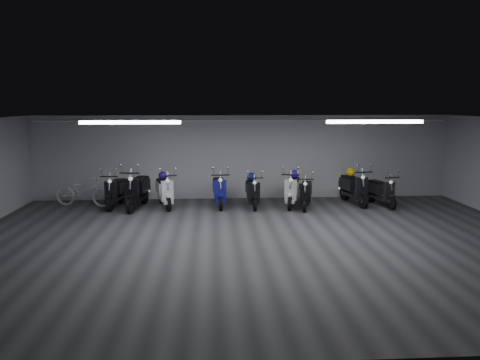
{
  "coord_description": "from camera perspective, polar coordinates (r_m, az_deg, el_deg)",
  "views": [
    {
      "loc": [
        -1.05,
        -10.19,
        3.2
      ],
      "look_at": [
        -0.26,
        2.5,
        1.05
      ],
      "focal_mm": 34.16,
      "sensor_mm": 36.0,
      "label": 1
    }
  ],
  "objects": [
    {
      "name": "helmet_0",
      "position": [
        14.28,
        1.47,
        0.38
      ],
      "size": [
        0.28,
        0.28,
        0.28
      ],
      "primitive_type": "sphere",
      "color": "navy",
      "rests_on": "scooter_5"
    },
    {
      "name": "scooter_1",
      "position": [
        14.24,
        -12.72,
        -0.58
      ],
      "size": [
        0.98,
        2.08,
        1.48
      ],
      "primitive_type": null,
      "rotation": [
        0.0,
        0.0,
        -0.16
      ],
      "color": "black",
      "rests_on": "floor"
    },
    {
      "name": "bicycle",
      "position": [
        15.05,
        -19.02,
        -0.89
      ],
      "size": [
        1.94,
        1.05,
        1.19
      ],
      "primitive_type": "imported",
      "rotation": [
        0.0,
        0.0,
        1.34
      ],
      "color": "silver",
      "rests_on": "floor"
    },
    {
      "name": "helmet_2",
      "position": [
        14.45,
        -9.63,
        0.55
      ],
      "size": [
        0.27,
        0.27,
        0.27
      ],
      "primitive_type": "sphere",
      "color": "#240C8E",
      "rests_on": "scooter_2"
    },
    {
      "name": "fluor_strip_right",
      "position": [
        11.9,
        16.47,
        7.0
      ],
      "size": [
        2.4,
        0.18,
        0.08
      ],
      "primitive_type": "cube",
      "color": "white",
      "rests_on": "ceiling"
    },
    {
      "name": "scooter_0",
      "position": [
        14.59,
        -15.33,
        -0.78
      ],
      "size": [
        0.75,
        1.82,
        1.32
      ],
      "primitive_type": null,
      "rotation": [
        0.0,
        0.0,
        -0.09
      ],
      "color": "black",
      "rests_on": "floor"
    },
    {
      "name": "scooter_6",
      "position": [
        14.27,
        6.59,
        -0.64
      ],
      "size": [
        1.11,
        1.92,
        1.36
      ],
      "primitive_type": null,
      "rotation": [
        0.0,
        0.0,
        -0.29
      ],
      "color": "silver",
      "rests_on": "floor"
    },
    {
      "name": "scooter_4",
      "position": [
        14.21,
        -2.62,
        -0.65
      ],
      "size": [
        0.7,
        1.84,
        1.34
      ],
      "primitive_type": null,
      "rotation": [
        0.0,
        0.0,
        0.05
      ],
      "color": "navy",
      "rests_on": "floor"
    },
    {
      "name": "helmet_3",
      "position": [
        15.11,
        13.65,
        0.96
      ],
      "size": [
        0.27,
        0.27,
        0.27
      ],
      "primitive_type": "sphere",
      "color": "gold",
      "rests_on": "scooter_8"
    },
    {
      "name": "scooter_9",
      "position": [
        14.92,
        17.23,
        -0.82
      ],
      "size": [
        0.92,
        1.73,
        1.22
      ],
      "primitive_type": null,
      "rotation": [
        0.0,
        0.0,
        0.24
      ],
      "color": "black",
      "rests_on": "floor"
    },
    {
      "name": "back_wall",
      "position": [
        15.33,
        0.41,
        2.86
      ],
      "size": [
        14.0,
        0.01,
        2.8
      ],
      "primitive_type": "cube",
      "color": "#A8A8AA",
      "rests_on": "ground"
    },
    {
      "name": "scooter_7",
      "position": [
        14.09,
        8.25,
        -1.07
      ],
      "size": [
        0.96,
        1.74,
        1.23
      ],
      "primitive_type": null,
      "rotation": [
        0.0,
        0.0,
        -0.26
      ],
      "color": "black",
      "rests_on": "floor"
    },
    {
      "name": "ceiling",
      "position": [
        10.25,
        2.36,
        7.38
      ],
      "size": [
        14.0,
        10.0,
        0.01
      ],
      "primitive_type": "cube",
      "color": "gray",
      "rests_on": "ground"
    },
    {
      "name": "scooter_5",
      "position": [
        14.1,
        1.58,
        -0.93
      ],
      "size": [
        0.62,
        1.69,
        1.25
      ],
      "primitive_type": null,
      "rotation": [
        0.0,
        0.0,
        0.04
      ],
      "color": "black",
      "rests_on": "floor"
    },
    {
      "name": "scooter_8",
      "position": [
        14.93,
        14.06,
        -0.33
      ],
      "size": [
        0.95,
        1.96,
        1.4
      ],
      "primitive_type": null,
      "rotation": [
        0.0,
        0.0,
        0.18
      ],
      "color": "black",
      "rests_on": "floor"
    },
    {
      "name": "scooter_2",
      "position": [
        14.26,
        -9.42,
        -0.76
      ],
      "size": [
        1.07,
        1.89,
        1.33
      ],
      "primitive_type": null,
      "rotation": [
        0.0,
        0.0,
        0.28
      ],
      "color": "silver",
      "rests_on": "floor"
    },
    {
      "name": "floor",
      "position": [
        10.73,
        2.25,
        -7.79
      ],
      "size": [
        14.0,
        10.0,
        0.01
      ],
      "primitive_type": "cube",
      "color": "#343436",
      "rests_on": "ground"
    },
    {
      "name": "fluor_strip_left",
      "position": [
        11.36,
        -13.53,
        7.02
      ],
      "size": [
        2.4,
        0.18,
        0.08
      ],
      "primitive_type": "cube",
      "color": "white",
      "rests_on": "ceiling"
    },
    {
      "name": "conduit",
      "position": [
        15.15,
        0.44,
        7.41
      ],
      "size": [
        13.6,
        0.05,
        0.05
      ],
      "primitive_type": "cylinder",
      "rotation": [
        0.0,
        1.57,
        0.0
      ],
      "color": "white",
      "rests_on": "back_wall"
    },
    {
      "name": "front_wall",
      "position": [
        5.58,
        7.57,
        -9.3
      ],
      "size": [
        14.0,
        0.01,
        2.8
      ],
      "primitive_type": "cube",
      "color": "#A8A8AA",
      "rests_on": "ground"
    },
    {
      "name": "helmet_1",
      "position": [
        14.47,
        6.73,
        0.72
      ],
      "size": [
        0.28,
        0.28,
        0.28
      ],
      "primitive_type": "sphere",
      "color": "#200D95",
      "rests_on": "scooter_6"
    }
  ]
}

